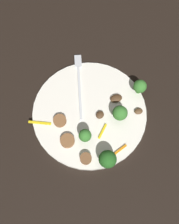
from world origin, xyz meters
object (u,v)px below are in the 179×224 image
at_px(sausage_slice_2, 60,121).
at_px(pepper_strip_2, 120,150).
at_px(broccoli_floret_3, 108,159).
at_px(sausage_slice_0, 67,141).
at_px(broccoli_floret_2, 85,136).
at_px(pepper_strip_0, 102,131).
at_px(sausage_slice_1, 86,159).
at_px(mushroom_2, 116,98).
at_px(plate, 90,113).
at_px(fork, 79,81).
at_px(mushroom_0, 139,111).
at_px(broccoli_floret_0, 120,113).
at_px(mushroom_1, 100,113).
at_px(broccoli_floret_1, 140,87).
at_px(pepper_strip_1, 40,123).

xyz_separation_m(sausage_slice_2, pepper_strip_2, (-0.02, -0.16, -0.00)).
height_order(broccoli_floret_3, sausage_slice_0, broccoli_floret_3).
relative_size(broccoli_floret_2, pepper_strip_0, 1.17).
height_order(broccoli_floret_3, pepper_strip_2, broccoli_floret_3).
xyz_separation_m(sausage_slice_0, sausage_slice_1, (-0.02, -0.05, 0.00)).
xyz_separation_m(sausage_slice_0, mushroom_2, (0.14, -0.07, 0.00)).
relative_size(plate, mushroom_2, 9.32).
bearing_deg(sausage_slice_0, plate, -14.90).
xyz_separation_m(fork, broccoli_floret_3, (-0.17, -0.13, 0.03)).
xyz_separation_m(mushroom_0, mushroom_2, (0.01, 0.06, 0.00)).
xyz_separation_m(broccoli_floret_0, mushroom_1, (-0.01, 0.04, -0.03)).
bearing_deg(sausage_slice_1, mushroom_0, -27.73).
bearing_deg(pepper_strip_2, sausage_slice_2, 83.64).
height_order(broccoli_floret_1, broccoli_floret_2, same).
distance_m(mushroom_1, pepper_strip_0, 0.04).
bearing_deg(broccoli_floret_2, pepper_strip_2, -88.23).
bearing_deg(plate, broccoli_floret_1, -45.41).
bearing_deg(sausage_slice_0, mushroom_0, -46.59).
height_order(sausage_slice_0, sausage_slice_1, sausage_slice_1).
bearing_deg(pepper_strip_2, mushroom_1, 46.24).
distance_m(sausage_slice_0, sausage_slice_1, 0.06).
bearing_deg(pepper_strip_2, plate, 56.75).
distance_m(mushroom_1, pepper_strip_1, 0.15).
distance_m(broccoli_floret_1, broccoli_floret_2, 0.18).
distance_m(broccoli_floret_0, sausage_slice_0, 0.14).
bearing_deg(sausage_slice_2, fork, -2.22).
xyz_separation_m(broccoli_floret_3, pepper_strip_2, (0.03, -0.02, -0.03)).
height_order(broccoli_floret_2, sausage_slice_1, broccoli_floret_2).
relative_size(fork, mushroom_0, 8.42).
height_order(broccoli_floret_3, sausage_slice_2, broccoli_floret_3).
xyz_separation_m(sausage_slice_0, pepper_strip_1, (0.02, 0.08, -0.00)).
xyz_separation_m(plate, mushroom_2, (0.05, -0.05, 0.01)).
relative_size(broccoli_floret_3, sausage_slice_2, 1.59).
distance_m(sausage_slice_2, mushroom_1, 0.10).
xyz_separation_m(sausage_slice_1, mushroom_0, (0.15, -0.08, -0.00)).
bearing_deg(pepper_strip_0, broccoli_floret_2, 133.86).
distance_m(broccoli_floret_1, pepper_strip_2, 0.16).
distance_m(broccoli_floret_3, mushroom_2, 0.16).
distance_m(broccoli_floret_3, pepper_strip_2, 0.05).
xyz_separation_m(plate, broccoli_floret_0, (0.01, -0.07, 0.04)).
xyz_separation_m(broccoli_floret_2, mushroom_1, (0.07, -0.01, -0.02)).
bearing_deg(sausage_slice_1, broccoli_floret_0, -17.91).
bearing_deg(sausage_slice_1, broccoli_floret_1, -17.21).
height_order(sausage_slice_2, mushroom_0, same).
distance_m(sausage_slice_1, sausage_slice_2, 0.11).
height_order(broccoli_floret_2, mushroom_1, broccoli_floret_2).
distance_m(broccoli_floret_0, pepper_strip_1, 0.19).
distance_m(sausage_slice_2, pepper_strip_2, 0.16).
distance_m(broccoli_floret_1, pepper_strip_1, 0.25).
relative_size(sausage_slice_0, pepper_strip_2, 0.90).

